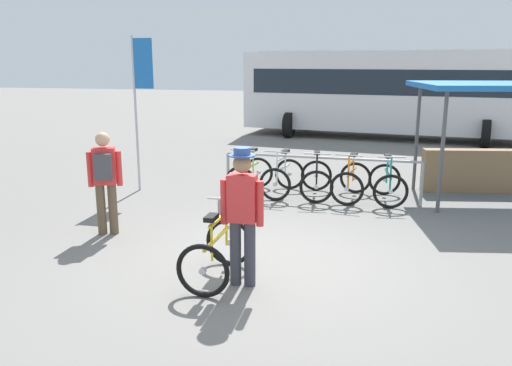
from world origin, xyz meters
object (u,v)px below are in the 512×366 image
object	(u,v)px
racked_bike_lime	(250,175)
racked_bike_white	(283,177)
person_with_featured_bike	(242,211)
featured_bicycle	(220,240)
banner_flag	(140,85)
racked_bike_orange	(351,181)
pedestrian_with_backpack	(105,177)
racked_bike_teal	(388,183)
racked_bike_black	(316,179)
market_stall	(491,128)
bus_distant	(388,88)

from	to	relation	value
racked_bike_lime	racked_bike_white	xyz separation A→B (m)	(0.70, -0.02, -0.00)
racked_bike_lime	person_with_featured_bike	distance (m)	4.66
featured_bicycle	banner_flag	bearing A→B (deg)	125.77
racked_bike_orange	pedestrian_with_backpack	distance (m)	4.81
racked_bike_teal	featured_bicycle	world-z (taller)	featured_bicycle
racked_bike_lime	racked_bike_teal	world-z (taller)	same
racked_bike_lime	pedestrian_with_backpack	xyz separation A→B (m)	(-1.57, -3.13, 0.57)
racked_bike_white	featured_bicycle	world-z (taller)	featured_bicycle
racked_bike_black	market_stall	size ratio (longest dim) A/B	0.34
racked_bike_black	bus_distant	xyz separation A→B (m)	(1.46, 8.96, 1.37)
featured_bicycle	market_stall	size ratio (longest dim) A/B	0.35
racked_bike_lime	featured_bicycle	xyz separation A→B (m)	(0.66, -4.33, 0.12)
racked_bike_orange	market_stall	xyz separation A→B (m)	(2.66, 0.84, 1.03)
person_with_featured_bike	pedestrian_with_backpack	size ratio (longest dim) A/B	1.05
racked_bike_white	racked_bike_black	bearing A→B (deg)	-1.96
racked_bike_white	pedestrian_with_backpack	xyz separation A→B (m)	(-2.27, -3.11, 0.57)
racked_bike_lime	bus_distant	world-z (taller)	bus_distant
racked_bike_black	racked_bike_white	bearing A→B (deg)	178.04
racked_bike_white	racked_bike_black	xyz separation A→B (m)	(0.70, -0.02, 0.00)
racked_bike_orange	pedestrian_with_backpack	bearing A→B (deg)	-140.17
racked_bike_teal	featured_bicycle	distance (m)	4.74
featured_bicycle	racked_bike_black	bearing A→B (deg)	80.20
racked_bike_orange	featured_bicycle	xyz separation A→B (m)	(-1.44, -4.26, 0.12)
pedestrian_with_backpack	market_stall	distance (m)	7.45
racked_bike_orange	featured_bicycle	world-z (taller)	featured_bicycle
racked_bike_white	bus_distant	xyz separation A→B (m)	(2.16, 8.94, 1.37)
racked_bike_teal	bus_distant	world-z (taller)	bus_distant
pedestrian_with_backpack	person_with_featured_bike	bearing A→B (deg)	-28.21
bus_distant	banner_flag	bearing A→B (deg)	-118.86
racked_bike_orange	featured_bicycle	size ratio (longest dim) A/B	0.95
racked_bike_teal	person_with_featured_bike	bearing A→B (deg)	-112.10
market_stall	racked_bike_lime	bearing A→B (deg)	-170.86
featured_bicycle	pedestrian_with_backpack	distance (m)	2.57
racked_bike_black	racked_bike_teal	xyz separation A→B (m)	(1.40, -0.05, 0.00)
person_with_featured_bike	bus_distant	bearing A→B (deg)	82.12
pedestrian_with_backpack	racked_bike_orange	bearing A→B (deg)	39.83
racked_bike_teal	racked_bike_lime	bearing A→B (deg)	178.04
racked_bike_white	market_stall	xyz separation A→B (m)	(4.05, 0.79, 1.03)
person_with_featured_bike	racked_bike_orange	bearing A→B (deg)	76.16
person_with_featured_bike	racked_bike_white	bearing A→B (deg)	93.88
racked_bike_orange	banner_flag	bearing A→B (deg)	-176.72
bus_distant	banner_flag	world-z (taller)	banner_flag
racked_bike_white	racked_bike_black	world-z (taller)	same
person_with_featured_bike	market_stall	distance (m)	6.49
racked_bike_lime	racked_bike_black	size ratio (longest dim) A/B	1.01
racked_bike_white	person_with_featured_bike	xyz separation A→B (m)	(0.30, -4.49, 0.58)
racked_bike_lime	market_stall	xyz separation A→B (m)	(4.75, 0.77, 1.03)
racked_bike_lime	market_stall	world-z (taller)	market_stall
racked_bike_black	featured_bicycle	bearing A→B (deg)	-99.80
racked_bike_orange	person_with_featured_bike	world-z (taller)	person_with_featured_bike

